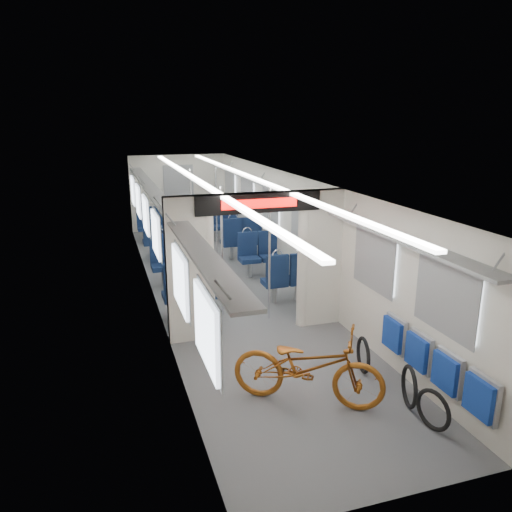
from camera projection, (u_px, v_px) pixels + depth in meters
The scene contains 14 objects.
carriage at pixel (230, 221), 9.48m from camera, with size 12.00×12.02×2.31m.
bicycle at pixel (308, 366), 6.08m from camera, with size 0.65×1.87×0.98m, color #9A5116.
flip_bench at pixel (432, 362), 6.01m from camera, with size 0.12×2.09×0.49m.
bike_hoop_a at pixel (433, 412), 5.63m from camera, with size 0.49×0.49×0.05m, color black.
bike_hoop_b at pixel (409, 388), 6.07m from camera, with size 0.53×0.53×0.05m, color black.
bike_hoop_c at pixel (363, 357), 6.89m from camera, with size 0.51×0.51×0.05m, color black.
seat_bay_near_left at pixel (181, 270), 9.58m from camera, with size 0.96×2.31×1.17m.
seat_bay_near_right at pixel (272, 263), 10.20m from camera, with size 0.90×2.04×1.09m.
seat_bay_far_left at pixel (157, 229), 13.19m from camera, with size 0.91×2.05×1.09m.
seat_bay_far_right at pixel (231, 228), 13.21m from camera, with size 0.96×2.32×1.17m.
stanchion_near_left at pixel (222, 253), 8.63m from camera, with size 0.04×0.04×2.30m, color silver.
stanchion_near_right at pixel (269, 255), 8.48m from camera, with size 0.04×0.04×2.30m, color silver.
stanchion_far_left at pixel (192, 220), 11.30m from camera, with size 0.04×0.04×2.30m, color silver.
stanchion_far_right at pixel (217, 217), 11.60m from camera, with size 0.04×0.04×2.30m, color silver.
Camera 1 is at (-2.31, -9.28, 3.45)m, focal length 35.00 mm.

